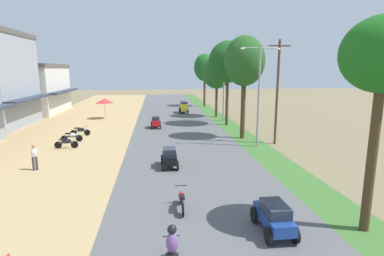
{
  "coord_description": "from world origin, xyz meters",
  "views": [
    {
      "loc": [
        -2.21,
        -5.16,
        6.16
      ],
      "look_at": [
        0.46,
        17.17,
        1.83
      ],
      "focal_mm": 28.58,
      "sensor_mm": 36.0,
      "label": 1
    }
  ],
  "objects_px": {
    "median_tree_third": "(228,62)",
    "car_sedan_blue": "(274,216)",
    "vendor_umbrella": "(105,101)",
    "utility_pole_near": "(277,91)",
    "streetlamp_near": "(259,90)",
    "parked_motorbike_third": "(80,130)",
    "pedestrian_on_shoulder": "(34,156)",
    "median_tree_fourth": "(217,72)",
    "car_hatchback_red": "(156,122)",
    "median_tree_second": "(244,62)",
    "median_tree_nearest": "(383,57)",
    "motorbike_foreground_rider": "(172,251)",
    "parked_motorbike_nearest": "(66,142)",
    "motorbike_ahead_second": "(182,199)",
    "parked_motorbike_second": "(72,136)",
    "streetlamp_mid": "(224,83)",
    "car_van_yellow": "(184,106)",
    "median_tree_fifth": "(205,68)",
    "car_hatchback_black": "(169,157)"
  },
  "relations": [
    {
      "from": "median_tree_third",
      "to": "streetlamp_mid",
      "type": "xyz_separation_m",
      "value": [
        0.19,
        2.61,
        -2.36
      ]
    },
    {
      "from": "median_tree_second",
      "to": "median_tree_third",
      "type": "distance_m",
      "value": 6.77
    },
    {
      "from": "median_tree_second",
      "to": "parked_motorbike_nearest",
      "type": "bearing_deg",
      "value": -172.61
    },
    {
      "from": "median_tree_nearest",
      "to": "car_hatchback_black",
      "type": "bearing_deg",
      "value": 129.71
    },
    {
      "from": "utility_pole_near",
      "to": "car_van_yellow",
      "type": "bearing_deg",
      "value": 107.38
    },
    {
      "from": "median_tree_nearest",
      "to": "motorbike_foreground_rider",
      "type": "relative_size",
      "value": 4.43
    },
    {
      "from": "median_tree_fifth",
      "to": "car_hatchback_black",
      "type": "xyz_separation_m",
      "value": [
        -7.33,
        -31.82,
        -5.67
      ]
    },
    {
      "from": "pedestrian_on_shoulder",
      "to": "median_tree_third",
      "type": "bearing_deg",
      "value": 42.4
    },
    {
      "from": "streetlamp_near",
      "to": "car_sedan_blue",
      "type": "distance_m",
      "value": 13.96
    },
    {
      "from": "vendor_umbrella",
      "to": "utility_pole_near",
      "type": "xyz_separation_m",
      "value": [
        16.17,
        -14.96,
        2.13
      ]
    },
    {
      "from": "car_sedan_blue",
      "to": "motorbike_foreground_rider",
      "type": "height_order",
      "value": "motorbike_foreground_rider"
    },
    {
      "from": "median_tree_nearest",
      "to": "utility_pole_near",
      "type": "bearing_deg",
      "value": 82.01
    },
    {
      "from": "parked_motorbike_third",
      "to": "car_hatchback_red",
      "type": "bearing_deg",
      "value": 23.11
    },
    {
      "from": "car_sedan_blue",
      "to": "car_hatchback_red",
      "type": "bearing_deg",
      "value": 101.36
    },
    {
      "from": "parked_motorbike_second",
      "to": "car_sedan_blue",
      "type": "height_order",
      "value": "car_sedan_blue"
    },
    {
      "from": "median_tree_third",
      "to": "car_sedan_blue",
      "type": "height_order",
      "value": "median_tree_third"
    },
    {
      "from": "pedestrian_on_shoulder",
      "to": "motorbike_foreground_rider",
      "type": "height_order",
      "value": "motorbike_foreground_rider"
    },
    {
      "from": "car_hatchback_black",
      "to": "motorbike_foreground_rider",
      "type": "xyz_separation_m",
      "value": [
        -0.4,
        -10.34,
        0.11
      ]
    },
    {
      "from": "vendor_umbrella",
      "to": "median_tree_second",
      "type": "bearing_deg",
      "value": -42.34
    },
    {
      "from": "median_tree_second",
      "to": "car_hatchback_red",
      "type": "bearing_deg",
      "value": 143.27
    },
    {
      "from": "streetlamp_near",
      "to": "utility_pole_near",
      "type": "xyz_separation_m",
      "value": [
        1.85,
        0.86,
        -0.15
      ]
    },
    {
      "from": "parked_motorbike_third",
      "to": "median_tree_third",
      "type": "xyz_separation_m",
      "value": [
        14.85,
        3.99,
        6.36
      ]
    },
    {
      "from": "utility_pole_near",
      "to": "motorbike_ahead_second",
      "type": "xyz_separation_m",
      "value": [
        -8.82,
        -11.41,
        -3.86
      ]
    },
    {
      "from": "pedestrian_on_shoulder",
      "to": "median_tree_fourth",
      "type": "relative_size",
      "value": 0.21
    },
    {
      "from": "streetlamp_near",
      "to": "car_van_yellow",
      "type": "distance_m",
      "value": 20.53
    },
    {
      "from": "median_tree_fifth",
      "to": "motorbike_foreground_rider",
      "type": "distance_m",
      "value": 43.22
    },
    {
      "from": "car_van_yellow",
      "to": "motorbike_foreground_rider",
      "type": "relative_size",
      "value": 1.34
    },
    {
      "from": "parked_motorbike_second",
      "to": "utility_pole_near",
      "type": "relative_size",
      "value": 0.21
    },
    {
      "from": "median_tree_nearest",
      "to": "utility_pole_near",
      "type": "height_order",
      "value": "utility_pole_near"
    },
    {
      "from": "parked_motorbike_nearest",
      "to": "car_hatchback_black",
      "type": "height_order",
      "value": "car_hatchback_black"
    },
    {
      "from": "parked_motorbike_second",
      "to": "car_van_yellow",
      "type": "distance_m",
      "value": 19.8
    },
    {
      "from": "median_tree_second",
      "to": "streetlamp_near",
      "type": "relative_size",
      "value": 1.14
    },
    {
      "from": "streetlamp_near",
      "to": "car_hatchback_red",
      "type": "relative_size",
      "value": 3.92
    },
    {
      "from": "streetlamp_mid",
      "to": "parked_motorbike_nearest",
      "type": "bearing_deg",
      "value": -143.09
    },
    {
      "from": "pedestrian_on_shoulder",
      "to": "streetlamp_near",
      "type": "height_order",
      "value": "streetlamp_near"
    },
    {
      "from": "median_tree_second",
      "to": "car_van_yellow",
      "type": "distance_m",
      "value": 18.1
    },
    {
      "from": "median_tree_nearest",
      "to": "car_hatchback_black",
      "type": "xyz_separation_m",
      "value": [
        -7.12,
        8.57,
        -5.82
      ]
    },
    {
      "from": "parked_motorbike_third",
      "to": "median_tree_fifth",
      "type": "xyz_separation_m",
      "value": [
        15.14,
        21.46,
        5.87
      ]
    },
    {
      "from": "median_tree_nearest",
      "to": "utility_pole_near",
      "type": "relative_size",
      "value": 0.94
    },
    {
      "from": "median_tree_fourth",
      "to": "motorbike_foreground_rider",
      "type": "relative_size",
      "value": 4.35
    },
    {
      "from": "streetlamp_mid",
      "to": "motorbike_ahead_second",
      "type": "xyz_separation_m",
      "value": [
        -6.97,
        -22.99,
        -3.98
      ]
    },
    {
      "from": "car_sedan_blue",
      "to": "median_tree_second",
      "type": "bearing_deg",
      "value": 78.12
    },
    {
      "from": "streetlamp_near",
      "to": "streetlamp_mid",
      "type": "xyz_separation_m",
      "value": [
        0.0,
        12.43,
        -0.03
      ]
    },
    {
      "from": "pedestrian_on_shoulder",
      "to": "median_tree_fifth",
      "type": "relative_size",
      "value": 0.19
    },
    {
      "from": "parked_motorbike_second",
      "to": "streetlamp_mid",
      "type": "height_order",
      "value": "streetlamp_mid"
    },
    {
      "from": "parked_motorbike_nearest",
      "to": "median_tree_fourth",
      "type": "bearing_deg",
      "value": 44.44
    },
    {
      "from": "vendor_umbrella",
      "to": "pedestrian_on_shoulder",
      "type": "height_order",
      "value": "vendor_umbrella"
    },
    {
      "from": "parked_motorbike_nearest",
      "to": "median_tree_fifth",
      "type": "distance_m",
      "value": 30.77
    },
    {
      "from": "parked_motorbike_nearest",
      "to": "motorbike_ahead_second",
      "type": "distance_m",
      "value": 14.21
    },
    {
      "from": "median_tree_fourth",
      "to": "motorbike_foreground_rider",
      "type": "height_order",
      "value": "median_tree_fourth"
    }
  ]
}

